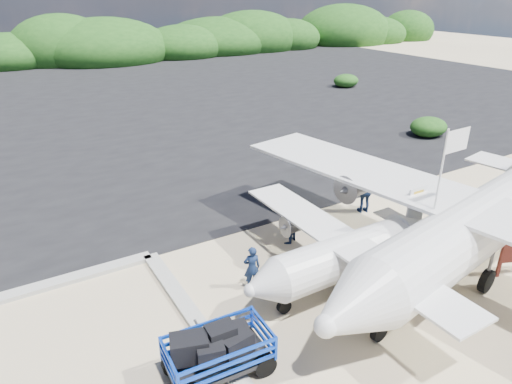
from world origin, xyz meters
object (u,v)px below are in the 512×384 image
flagpole (421,283)px  crew_c (366,191)px  baggage_cart (219,373)px  crew_b (288,224)px  crew_a (252,268)px  aircraft_large (264,111)px

flagpole → crew_c: size_ratio=2.73×
baggage_cart → crew_c: size_ratio=1.45×
crew_b → baggage_cart: bearing=16.1°
baggage_cart → flagpole: (7.46, 0.06, 0.00)m
flagpole → crew_a: size_ratio=3.49×
flagpole → aircraft_large: (7.62, 22.21, 0.00)m
aircraft_large → flagpole: bearing=60.8°
crew_b → crew_c: crew_c is taller
crew_c → aircraft_large: (5.62, 17.31, -0.96)m
crew_b → crew_c: bearing=161.0°
flagpole → crew_a: flagpole is taller
aircraft_large → crew_b: bearing=50.6°
crew_a → aircraft_large: bearing=-106.2°
crew_a → crew_c: (6.92, 2.24, 0.21)m
baggage_cart → crew_b: (5.18, 4.51, 0.76)m
crew_b → crew_c: (4.29, 0.45, 0.20)m
crew_a → aircraft_large: (12.54, 19.55, -0.75)m
crew_c → crew_b: bearing=22.2°
flagpole → crew_c: flagpole is taller
flagpole → crew_c: bearing=67.7°
aircraft_large → crew_a: bearing=47.1°
crew_c → aircraft_large: bearing=-91.8°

